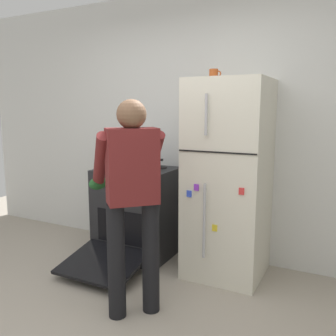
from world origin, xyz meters
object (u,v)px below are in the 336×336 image
(stove_range, at_px, (137,213))
(pepper_mill, at_px, (123,157))
(red_pot, at_px, (148,163))
(refrigerator, at_px, (228,179))
(coffee_mug, at_px, (214,74))
(person_cook, at_px, (132,189))

(stove_range, bearing_deg, pepper_mill, 144.01)
(red_pot, bearing_deg, refrigerator, 3.47)
(pepper_mill, bearing_deg, coffee_mug, -7.75)
(stove_range, relative_size, person_cook, 0.76)
(refrigerator, xyz_separation_m, stove_range, (-0.98, -0.02, -0.44))
(refrigerator, relative_size, stove_range, 1.47)
(refrigerator, xyz_separation_m, pepper_mill, (-1.28, 0.20, 0.11))
(stove_range, height_order, pepper_mill, pepper_mill)
(refrigerator, xyz_separation_m, coffee_mug, (-0.18, 0.05, 0.94))
(stove_range, distance_m, person_cook, 1.21)
(refrigerator, distance_m, pepper_mill, 1.30)
(refrigerator, bearing_deg, red_pot, -176.53)
(person_cook, bearing_deg, coffee_mug, 76.51)
(person_cook, xyz_separation_m, red_pot, (-0.40, 0.91, 0.04))
(red_pot, distance_m, pepper_mill, 0.52)
(stove_range, xyz_separation_m, pepper_mill, (-0.30, 0.22, 0.55))
(stove_range, relative_size, pepper_mill, 7.86)
(refrigerator, bearing_deg, pepper_mill, 171.10)
(stove_range, distance_m, pepper_mill, 0.66)
(refrigerator, relative_size, pepper_mill, 11.52)
(stove_range, height_order, person_cook, person_cook)
(person_cook, distance_m, coffee_mug, 1.37)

